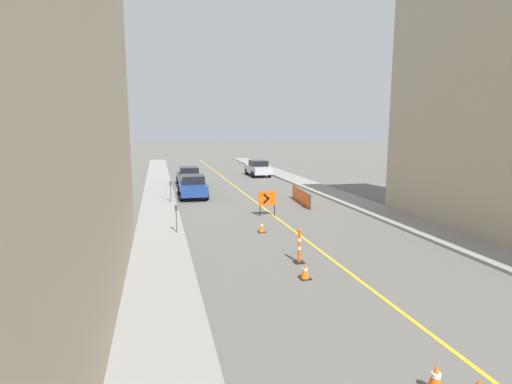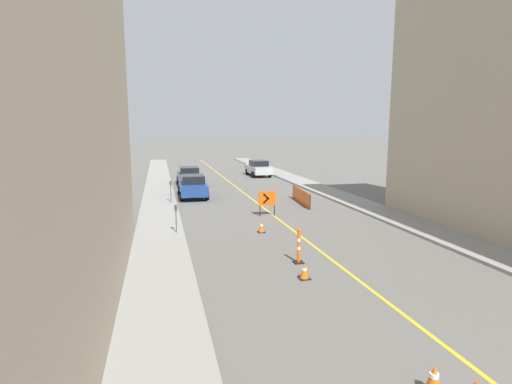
{
  "view_description": "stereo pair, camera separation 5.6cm",
  "coord_description": "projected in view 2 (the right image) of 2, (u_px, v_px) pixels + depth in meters",
  "views": [
    {
      "loc": [
        -6.18,
        3.85,
        4.88
      ],
      "look_at": [
        -0.47,
        27.06,
        1.0
      ],
      "focal_mm": 28.0,
      "sensor_mm": 36.0,
      "label": 1
    },
    {
      "loc": [
        -6.12,
        3.84,
        4.88
      ],
      "look_at": [
        -0.47,
        27.06,
        1.0
      ],
      "focal_mm": 28.0,
      "sensor_mm": 36.0,
      "label": 2
    }
  ],
  "objects": [
    {
      "name": "parking_meter_far_curb",
      "position": [
        171.0,
        187.0,
        25.52
      ],
      "size": [
        0.12,
        0.11,
        1.39
      ],
      "color": "#4C4C51",
      "rests_on": "sidewalk_left"
    },
    {
      "name": "delineator_post_rear",
      "position": [
        299.0,
        248.0,
        14.46
      ],
      "size": [
        0.36,
        0.36,
        1.28
      ],
      "color": "black",
      "rests_on": "ground_plane"
    },
    {
      "name": "traffic_cone_fourth",
      "position": [
        261.0,
        227.0,
        18.73
      ],
      "size": [
        0.34,
        0.34,
        0.53
      ],
      "color": "black",
      "rests_on": "ground_plane"
    },
    {
      "name": "lane_stripe",
      "position": [
        245.0,
        194.0,
        29.66
      ],
      "size": [
        0.12,
        64.91,
        0.01
      ],
      "color": "gold",
      "rests_on": "ground_plane"
    },
    {
      "name": "parked_car_curb_far",
      "position": [
        258.0,
        168.0,
        40.37
      ],
      "size": [
        1.97,
        4.37,
        1.59
      ],
      "rotation": [
        0.0,
        0.0,
        0.04
      ],
      "color": "#B7B7BC",
      "rests_on": "ground_plane"
    },
    {
      "name": "safety_mesh_fence",
      "position": [
        301.0,
        196.0,
        25.86
      ],
      "size": [
        0.43,
        4.31,
        0.92
      ],
      "rotation": [
        0.0,
        0.0,
        1.48
      ],
      "color": "#EF560C",
      "rests_on": "ground_plane"
    },
    {
      "name": "parked_car_curb_mid",
      "position": [
        189.0,
        176.0,
        33.75
      ],
      "size": [
        1.93,
        4.31,
        1.59
      ],
      "rotation": [
        0.0,
        0.0,
        0.01
      ],
      "color": "#474C51",
      "rests_on": "ground_plane"
    },
    {
      "name": "sidewalk_left",
      "position": [
        159.0,
        196.0,
        28.19
      ],
      "size": [
        2.22,
        64.91,
        0.12
      ],
      "color": "gray",
      "rests_on": "ground_plane"
    },
    {
      "name": "sidewalk_right",
      "position": [
        323.0,
        190.0,
        31.1
      ],
      "size": [
        2.22,
        64.91,
        0.12
      ],
      "color": "gray",
      "rests_on": "ground_plane"
    },
    {
      "name": "parking_meter_near_curb",
      "position": [
        176.0,
        213.0,
        18.13
      ],
      "size": [
        0.12,
        0.11,
        1.3
      ],
      "color": "#4C4C51",
      "rests_on": "sidewalk_left"
    },
    {
      "name": "traffic_cone_third",
      "position": [
        304.0,
        272.0,
        12.99
      ],
      "size": [
        0.37,
        0.37,
        0.49
      ],
      "color": "black",
      "rests_on": "ground_plane"
    },
    {
      "name": "traffic_cone_second",
      "position": [
        434.0,
        379.0,
        7.37
      ],
      "size": [
        0.42,
        0.42,
        0.57
      ],
      "color": "black",
      "rests_on": "ground_plane"
    },
    {
      "name": "parked_car_curb_near",
      "position": [
        193.0,
        186.0,
        28.06
      ],
      "size": [
        1.94,
        4.33,
        1.59
      ],
      "rotation": [
        0.0,
        0.0,
        -0.02
      ],
      "color": "navy",
      "rests_on": "ground_plane"
    },
    {
      "name": "arrow_barricade_primary",
      "position": [
        267.0,
        199.0,
        22.11
      ],
      "size": [
        0.97,
        0.1,
        1.39
      ],
      "rotation": [
        0.0,
        0.0,
        -0.03
      ],
      "color": "#EF560C",
      "rests_on": "ground_plane"
    }
  ]
}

